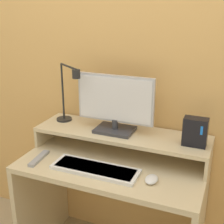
{
  "coord_description": "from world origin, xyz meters",
  "views": [
    {
      "loc": [
        0.59,
        -1.16,
        1.58
      ],
      "look_at": [
        -0.02,
        0.31,
        1.01
      ],
      "focal_mm": 50.0,
      "sensor_mm": 36.0,
      "label": 1
    }
  ],
  "objects_px": {
    "router_dock": "(195,132)",
    "mouse": "(152,179)",
    "keyboard": "(95,169)",
    "desk_lamp": "(68,95)",
    "monitor": "(115,104)",
    "remote_control": "(39,158)"
  },
  "relations": [
    {
      "from": "desk_lamp",
      "to": "router_dock",
      "type": "bearing_deg",
      "value": -1.15
    },
    {
      "from": "monitor",
      "to": "keyboard",
      "type": "relative_size",
      "value": 0.97
    },
    {
      "from": "monitor",
      "to": "keyboard",
      "type": "height_order",
      "value": "monitor"
    },
    {
      "from": "desk_lamp",
      "to": "remote_control",
      "type": "relative_size",
      "value": 1.98
    },
    {
      "from": "monitor",
      "to": "desk_lamp",
      "type": "distance_m",
      "value": 0.31
    },
    {
      "from": "keyboard",
      "to": "mouse",
      "type": "bearing_deg",
      "value": 1.63
    },
    {
      "from": "monitor",
      "to": "mouse",
      "type": "bearing_deg",
      "value": -39.68
    },
    {
      "from": "monitor",
      "to": "router_dock",
      "type": "relative_size",
      "value": 2.99
    },
    {
      "from": "monitor",
      "to": "remote_control",
      "type": "height_order",
      "value": "monitor"
    },
    {
      "from": "mouse",
      "to": "remote_control",
      "type": "distance_m",
      "value": 0.66
    },
    {
      "from": "keyboard",
      "to": "remote_control",
      "type": "xyz_separation_m",
      "value": [
        -0.35,
        -0.01,
        -0.0
      ]
    },
    {
      "from": "remote_control",
      "to": "router_dock",
      "type": "bearing_deg",
      "value": 16.85
    },
    {
      "from": "monitor",
      "to": "keyboard",
      "type": "xyz_separation_m",
      "value": [
        -0.01,
        -0.25,
        -0.29
      ]
    },
    {
      "from": "monitor",
      "to": "keyboard",
      "type": "distance_m",
      "value": 0.38
    },
    {
      "from": "desk_lamp",
      "to": "keyboard",
      "type": "distance_m",
      "value": 0.5
    },
    {
      "from": "router_dock",
      "to": "remote_control",
      "type": "bearing_deg",
      "value": -163.15
    },
    {
      "from": "desk_lamp",
      "to": "keyboard",
      "type": "bearing_deg",
      "value": -40.73
    },
    {
      "from": "monitor",
      "to": "desk_lamp",
      "type": "relative_size",
      "value": 1.23
    },
    {
      "from": "keyboard",
      "to": "mouse",
      "type": "relative_size",
      "value": 5.04
    },
    {
      "from": "monitor",
      "to": "remote_control",
      "type": "relative_size",
      "value": 2.44
    },
    {
      "from": "router_dock",
      "to": "mouse",
      "type": "bearing_deg",
      "value": -125.77
    },
    {
      "from": "desk_lamp",
      "to": "mouse",
      "type": "xyz_separation_m",
      "value": [
        0.6,
        -0.24,
        -0.31
      ]
    }
  ]
}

